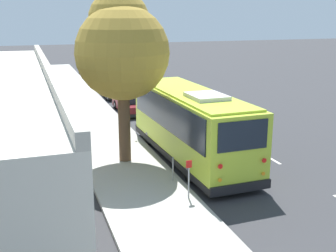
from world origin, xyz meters
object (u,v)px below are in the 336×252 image
parked_sedan_white (96,77)px  street_tree (122,47)px  fire_hydrant (122,120)px  parked_sedan_gray (114,89)px  parked_sedan_black (89,70)px  parked_sedan_maroon (131,104)px  shuttle_bus (190,122)px  sign_post_near (189,179)px  sign_post_far (173,169)px

parked_sedan_white → street_tree: bearing=172.9°
fire_hydrant → street_tree: bearing=168.2°
parked_sedan_gray → street_tree: size_ratio=0.59×
parked_sedan_white → fire_hydrant: bearing=174.7°
parked_sedan_white → parked_sedan_black: bearing=-2.7°
parked_sedan_black → parked_sedan_maroon: bearing=176.7°
shuttle_bus → parked_sedan_gray: 16.62m
street_tree → fire_hydrant: (5.67, -1.18, -4.76)m
parked_sedan_maroon → parked_sedan_gray: parked_sedan_gray is taller
parked_sedan_white → street_tree: street_tree is taller
parked_sedan_maroon → fire_hydrant: parked_sedan_maroon is taller
shuttle_bus → sign_post_near: (-4.37, 1.79, -0.93)m
shuttle_bus → fire_hydrant: (6.22, 1.86, -1.28)m
parked_sedan_maroon → parked_sedan_gray: bearing=-2.6°
sign_post_near → sign_post_far: sign_post_near is taller
parked_sedan_maroon → sign_post_near: sign_post_near is taller
shuttle_bus → sign_post_far: size_ratio=9.78×
parked_sedan_gray → parked_sedan_white: (7.57, 0.20, -0.02)m
parked_sedan_gray → parked_sedan_black: 13.37m
sign_post_far → fire_hydrant: sign_post_far is taller
parked_sedan_maroon → sign_post_near: 14.89m
fire_hydrant → parked_sedan_maroon: bearing=-21.1°
shuttle_bus → street_tree: bearing=78.3°
parked_sedan_white → parked_sedan_black: 5.80m
shuttle_bus → parked_sedan_black: shuttle_bus is taller
parked_sedan_gray → sign_post_far: (-19.22, 1.56, 0.03)m
shuttle_bus → fire_hydrant: 6.62m
parked_sedan_black → street_tree: size_ratio=0.58×
sign_post_near → sign_post_far: size_ratio=1.45×
parked_sedan_gray → fire_hydrant: (-10.35, 1.63, -0.06)m
sign_post_near → fire_hydrant: 10.60m
sign_post_far → fire_hydrant: (8.87, 0.07, -0.10)m
street_tree → sign_post_near: 6.72m
parked_sedan_black → sign_post_far: parked_sedan_black is taller
shuttle_bus → parked_sedan_gray: (16.57, 0.23, -1.22)m
sign_post_near → parked_sedan_maroon: bearing=-6.0°
street_tree → sign_post_near: bearing=-165.8°
sign_post_far → parked_sedan_gray: bearing=-4.6°
street_tree → parked_sedan_black: bearing=-5.5°
parked_sedan_maroon → sign_post_far: bearing=170.7°
parked_sedan_maroon → sign_post_far: parked_sedan_maroon is taller
parked_sedan_maroon → parked_sedan_gray: 6.14m
parked_sedan_white → fire_hydrant: (-17.92, 1.43, -0.04)m
parked_sedan_maroon → fire_hydrant: (-4.21, 1.62, -0.04)m
parked_sedan_maroon → sign_post_far: 13.17m
parked_sedan_gray → sign_post_near: size_ratio=3.08×
sign_post_near → sign_post_far: bearing=0.0°
shuttle_bus → sign_post_far: bearing=144.4°
parked_sedan_gray → sign_post_far: size_ratio=4.47×
parked_sedan_gray → shuttle_bus: bearing=-178.2°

